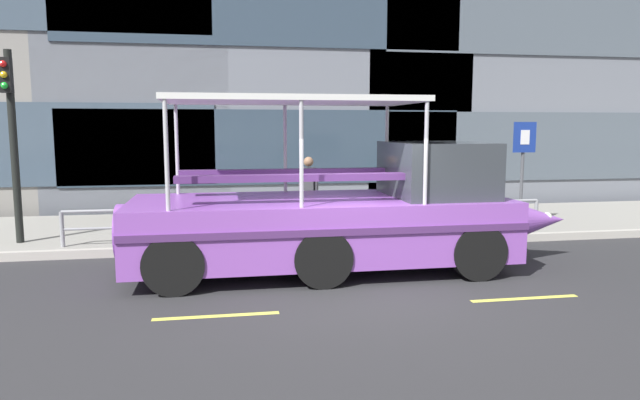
# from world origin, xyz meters

# --- Properties ---
(ground_plane) EXTENTS (120.00, 120.00, 0.00)m
(ground_plane) POSITION_xyz_m (0.00, 0.00, 0.00)
(ground_plane) COLOR #2B2B2D
(sidewalk) EXTENTS (32.00, 4.80, 0.18)m
(sidewalk) POSITION_xyz_m (0.00, 5.60, 0.09)
(sidewalk) COLOR gray
(sidewalk) RESTS_ON ground_plane
(curb_edge) EXTENTS (32.00, 0.18, 0.18)m
(curb_edge) POSITION_xyz_m (0.00, 3.11, 0.09)
(curb_edge) COLOR #B2ADA3
(curb_edge) RESTS_ON ground_plane
(lane_centreline) EXTENTS (25.80, 0.12, 0.01)m
(lane_centreline) POSITION_xyz_m (-0.00, -1.07, 0.00)
(lane_centreline) COLOR #DBD64C
(lane_centreline) RESTS_ON ground_plane
(curb_guardrail) EXTENTS (10.96, 0.09, 0.78)m
(curb_guardrail) POSITION_xyz_m (-0.17, 3.45, 0.71)
(curb_guardrail) COLOR gray
(curb_guardrail) RESTS_ON sidewalk
(traffic_light_pole) EXTENTS (0.24, 0.46, 4.13)m
(traffic_light_pole) POSITION_xyz_m (-6.64, 4.05, 2.68)
(traffic_light_pole) COLOR black
(traffic_light_pole) RESTS_ON sidewalk
(parking_sign) EXTENTS (0.60, 0.12, 2.64)m
(parking_sign) POSITION_xyz_m (5.25, 4.12, 1.97)
(parking_sign) COLOR #4C4F54
(parking_sign) RESTS_ON sidewalk
(duck_tour_boat) EXTENTS (8.71, 2.69, 3.23)m
(duck_tour_boat) POSITION_xyz_m (0.03, 1.30, 1.05)
(duck_tour_boat) COLOR purple
(duck_tour_boat) RESTS_ON ground_plane
(pedestrian_near_bow) EXTENTS (0.43, 0.25, 1.56)m
(pedestrian_near_bow) POSITION_xyz_m (3.28, 5.04, 1.12)
(pedestrian_near_bow) COLOR #1E2338
(pedestrian_near_bow) RESTS_ON sidewalk
(pedestrian_mid_left) EXTENTS (0.45, 0.34, 1.78)m
(pedestrian_mid_left) POSITION_xyz_m (-0.13, 4.80, 1.26)
(pedestrian_mid_left) COLOR #47423D
(pedestrian_mid_left) RESTS_ON sidewalk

